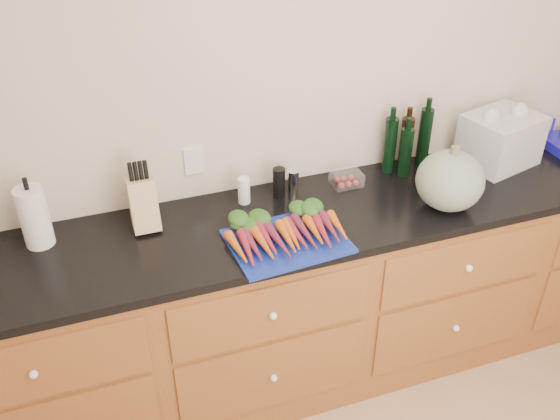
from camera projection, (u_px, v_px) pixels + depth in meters
name	position (u px, v px, depth m)	size (l,w,h in m)	color
wall_back	(321.00, 101.00, 2.77)	(4.10, 0.05, 2.60)	beige
cabinets	(341.00, 292.00, 2.98)	(3.60, 0.64, 0.90)	brown
countertop	(347.00, 210.00, 2.72)	(3.64, 0.62, 0.04)	black
cutting_board	(287.00, 241.00, 2.49)	(0.46, 0.35, 0.01)	navy
carrots	(284.00, 230.00, 2.50)	(0.45, 0.31, 0.06)	#D15D18
squash	(450.00, 180.00, 2.64)	(0.29, 0.29, 0.26)	slate
paper_towel	(34.00, 217.00, 2.42)	(0.11, 0.11, 0.25)	white
knife_block	(143.00, 204.00, 2.53)	(0.11, 0.11, 0.22)	#CFB679
grinder_salt	(244.00, 190.00, 2.71)	(0.05, 0.05, 0.12)	white
grinder_pepper	(279.00, 182.00, 2.75)	(0.06, 0.06, 0.14)	black
canister_chrome	(293.00, 182.00, 2.77)	(0.05, 0.05, 0.12)	white
tomato_box	(346.00, 178.00, 2.85)	(0.13, 0.11, 0.06)	white
bottles	(407.00, 144.00, 2.91)	(0.24, 0.12, 0.29)	black
grocery_bag	(500.00, 140.00, 2.97)	(0.33, 0.27, 0.24)	white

